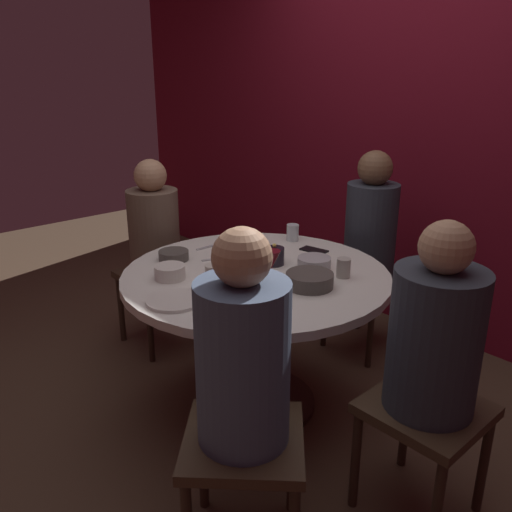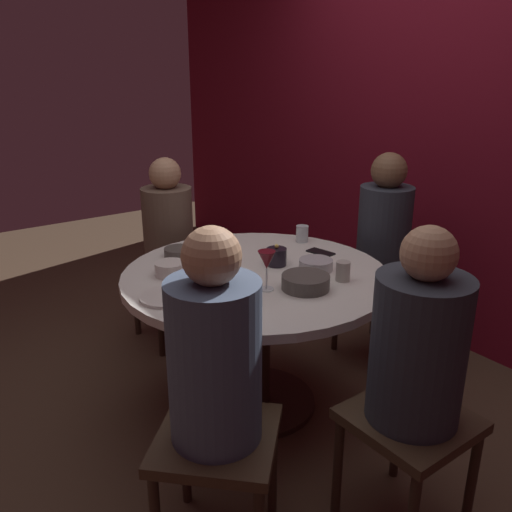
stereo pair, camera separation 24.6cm
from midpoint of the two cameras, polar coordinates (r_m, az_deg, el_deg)
ground_plane at (r=2.83m, az=-2.58°, el=-15.55°), size 8.00×8.00×0.00m
back_wall at (r=3.42m, az=16.28°, el=13.28°), size 6.00×0.10×2.60m
dining_table at (r=2.55m, az=-2.77°, el=-5.15°), size 1.26×1.26×0.72m
seated_diner_left at (r=3.20m, az=-13.06°, el=2.30°), size 0.40×0.40×1.15m
seated_diner_back at (r=3.09m, az=9.98°, el=2.52°), size 0.40×0.40×1.20m
seated_diner_right at (r=1.93m, az=15.13°, el=-9.24°), size 0.40×0.40×1.17m
seated_diner_front_right at (r=1.72m, az=-5.60°, el=-11.90°), size 0.57×0.57×1.19m
candle_holder at (r=2.57m, az=-0.77°, el=-0.04°), size 0.10×0.10×0.11m
wine_glass at (r=2.25m, az=-1.42°, el=-0.63°), size 0.08×0.08×0.18m
dinner_plate at (r=2.22m, az=-11.89°, el=-4.72°), size 0.24×0.24×0.01m
cell_phone at (r=2.78m, az=3.74°, el=0.58°), size 0.15×0.09×0.01m
bowl_serving_large at (r=2.54m, az=3.52°, el=-0.75°), size 0.16×0.16×0.05m
bowl_salad_center at (r=2.32m, az=2.76°, el=-2.64°), size 0.21×0.21×0.06m
bowl_small_white at (r=2.46m, az=-12.07°, el=-1.74°), size 0.14×0.14×0.06m
bowl_sauce_side at (r=2.12m, az=-5.32°, el=-4.81°), size 0.19×0.19×0.06m
bowl_rice_portion at (r=2.69m, az=-11.44°, el=0.03°), size 0.15×0.15×0.05m
cup_near_candle at (r=2.93m, az=1.57°, el=2.50°), size 0.07×0.07×0.09m
cup_by_left_diner at (r=2.30m, az=-7.73°, el=-2.33°), size 0.07×0.07×0.11m
cup_by_right_diner at (r=2.43m, az=6.53°, el=-1.32°), size 0.06×0.06×0.09m
fork_near_plate at (r=2.67m, az=-6.62°, el=-0.32°), size 0.08×0.17×0.01m
knife_near_plate at (r=2.86m, az=-7.37°, el=1.01°), size 0.02×0.18×0.01m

